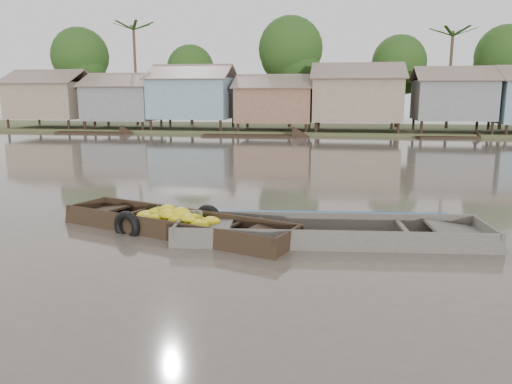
# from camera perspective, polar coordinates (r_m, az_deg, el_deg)

# --- Properties ---
(ground) EXTENTS (120.00, 120.00, 0.00)m
(ground) POSITION_cam_1_polar(r_m,az_deg,el_deg) (10.69, 2.15, -5.82)
(ground) COLOR #51473E
(ground) RESTS_ON ground
(riverbank) EXTENTS (120.00, 12.47, 10.22)m
(riverbank) POSITION_cam_1_polar(r_m,az_deg,el_deg) (42.03, 12.08, 10.95)
(riverbank) COLOR #384723
(riverbank) RESTS_ON ground
(banana_boat) EXTENTS (5.99, 3.34, 0.81)m
(banana_boat) POSITION_cam_1_polar(r_m,az_deg,el_deg) (11.67, -9.49, -3.60)
(banana_boat) COLOR black
(banana_boat) RESTS_ON ground
(viewer_boat) EXTENTS (6.89, 2.43, 0.54)m
(viewer_boat) POSITION_cam_1_polar(r_m,az_deg,el_deg) (11.05, 8.56, -5.12)
(viewer_boat) COLOR #423D37
(viewer_boat) RESTS_ON ground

